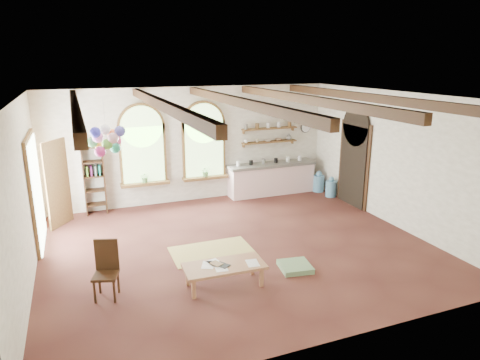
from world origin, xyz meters
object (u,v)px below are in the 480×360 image
side_chair (107,282)px  coffee_table (224,267)px  balloon_cluster (106,140)px  kitchen_counter (271,178)px

side_chair → coffee_table: bearing=-10.5°
side_chair → balloon_cluster: size_ratio=0.88×
kitchen_counter → balloon_cluster: balloon_cluster is taller
coffee_table → side_chair: 2.01m
side_chair → balloon_cluster: 2.89m
side_chair → kitchen_counter: bearing=40.1°
kitchen_counter → coffee_table: size_ratio=1.84×
kitchen_counter → side_chair: size_ratio=2.69×
kitchen_counter → balloon_cluster: 5.61m
coffee_table → side_chair: (-1.98, 0.37, -0.07)m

